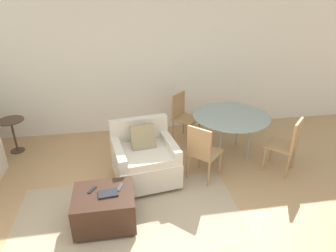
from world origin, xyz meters
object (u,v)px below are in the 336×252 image
object	(u,v)px
dining_chair_near_right	(288,142)
book_stack	(108,193)
ottoman	(105,208)
armchair	(145,159)
tv_remote_primary	(92,190)
dining_chair_near_left	(202,150)
side_table	(13,130)
tv_remote_secondary	(120,187)
dining_table	(231,119)
dining_chair_far_left	(183,114)

from	to	relation	value
dining_chair_near_right	book_stack	bearing A→B (deg)	-164.79
ottoman	armchair	bearing A→B (deg)	56.42
tv_remote_primary	dining_chair_near_left	world-z (taller)	dining_chair_near_left
side_table	dining_chair_near_left	xyz separation A→B (m)	(3.01, -1.36, 0.09)
tv_remote_secondary	tv_remote_primary	bearing A→B (deg)	-179.79
armchair	side_table	distance (m)	2.49
book_stack	dining_table	size ratio (longest dim) A/B	0.19
armchair	tv_remote_secondary	world-z (taller)	armchair
armchair	book_stack	xyz separation A→B (m)	(-0.51, -0.88, 0.11)
tv_remote_secondary	dining_chair_near_right	size ratio (longest dim) A/B	0.17
book_stack	dining_table	world-z (taller)	dining_table
tv_remote_secondary	dining_chair_far_left	size ratio (longest dim) A/B	0.17
side_table	dining_chair_near_right	size ratio (longest dim) A/B	0.68
tv_remote_primary	dining_table	world-z (taller)	dining_table
book_stack	dining_chair_near_left	xyz separation A→B (m)	(1.35, 0.73, 0.05)
dining_chair_near_left	dining_chair_near_right	bearing A→B (deg)	0.00
ottoman	dining_table	xyz separation A→B (m)	(2.08, 1.39, 0.41)
dining_chair_near_left	dining_chair_far_left	xyz separation A→B (m)	(0.00, 1.35, 0.00)
armchair	book_stack	size ratio (longest dim) A/B	4.12
ottoman	dining_chair_near_right	world-z (taller)	dining_chair_near_right
dining_chair_near_right	ottoman	bearing A→B (deg)	-165.44
tv_remote_primary	tv_remote_secondary	world-z (taller)	same
tv_remote_secondary	dining_chair_near_left	xyz separation A→B (m)	(1.21, 0.62, 0.06)
ottoman	tv_remote_secondary	xyz separation A→B (m)	(0.20, 0.09, 0.21)
book_stack	dining_chair_far_left	xyz separation A→B (m)	(1.35, 2.09, 0.05)
dining_table	book_stack	bearing A→B (deg)	-145.11
armchair	dining_table	bearing A→B (deg)	19.35
tv_remote_primary	book_stack	bearing A→B (deg)	-29.73
book_stack	dining_chair_near_left	size ratio (longest dim) A/B	0.27
armchair	ottoman	xyz separation A→B (m)	(-0.57, -0.86, -0.11)
tv_remote_secondary	dining_chair_far_left	distance (m)	2.32
dining_chair_near_left	dining_chair_near_right	size ratio (longest dim) A/B	1.00
tv_remote_primary	dining_chair_near_left	size ratio (longest dim) A/B	0.16
book_stack	dining_chair_far_left	world-z (taller)	dining_chair_far_left
book_stack	tv_remote_secondary	size ratio (longest dim) A/B	1.58
tv_remote_secondary	side_table	size ratio (longest dim) A/B	0.25
ottoman	tv_remote_secondary	world-z (taller)	tv_remote_secondary
book_stack	tv_remote_primary	size ratio (longest dim) A/B	1.74
armchair	dining_chair_far_left	size ratio (longest dim) A/B	1.11
dining_chair_near_left	tv_remote_secondary	bearing A→B (deg)	-152.64
book_stack	dining_chair_near_right	world-z (taller)	dining_chair_near_right
tv_remote_primary	tv_remote_secondary	size ratio (longest dim) A/B	0.91
tv_remote_primary	tv_remote_secondary	bearing A→B (deg)	0.21
dining_chair_near_right	dining_chair_far_left	distance (m)	1.92
side_table	dining_chair_near_left	world-z (taller)	dining_chair_near_left
dining_table	dining_chair_far_left	bearing A→B (deg)	135.00
armchair	book_stack	distance (m)	1.03
armchair	dining_table	size ratio (longest dim) A/B	0.78
ottoman	dining_chair_near_left	bearing A→B (deg)	27.01
armchair	ottoman	size ratio (longest dim) A/B	1.38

